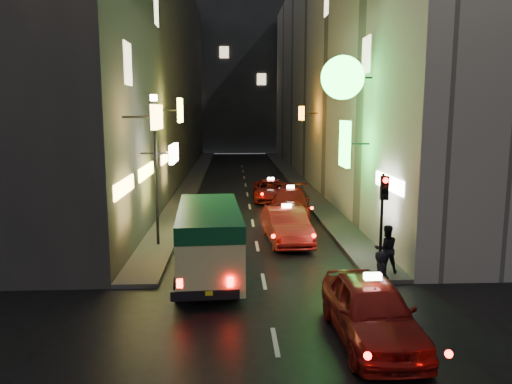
{
  "coord_description": "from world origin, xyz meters",
  "views": [
    {
      "loc": [
        -1.04,
        -7.69,
        5.71
      ],
      "look_at": [
        -0.05,
        13.0,
        2.35
      ],
      "focal_mm": 35.0,
      "sensor_mm": 36.0,
      "label": 1
    }
  ],
  "objects": [
    {
      "name": "building_left",
      "position": [
        -8.0,
        33.99,
        9.0
      ],
      "size": [
        7.52,
        52.0,
        18.0
      ],
      "color": "#3C3937",
      "rests_on": "ground"
    },
    {
      "name": "building_right",
      "position": [
        8.0,
        33.99,
        9.0
      ],
      "size": [
        8.21,
        52.0,
        18.0
      ],
      "color": "#A7A199",
      "rests_on": "ground"
    },
    {
      "name": "building_far",
      "position": [
        0.0,
        66.0,
        11.0
      ],
      "size": [
        30.0,
        10.0,
        22.0
      ],
      "primitive_type": "cube",
      "color": "#35363B",
      "rests_on": "ground"
    },
    {
      "name": "sidewalk_left",
      "position": [
        -4.25,
        34.0,
        0.07
      ],
      "size": [
        1.5,
        52.0,
        0.15
      ],
      "primitive_type": "cube",
      "color": "#484543",
      "rests_on": "ground"
    },
    {
      "name": "sidewalk_right",
      "position": [
        4.25,
        34.0,
        0.07
      ],
      "size": [
        1.5,
        52.0,
        0.15
      ],
      "primitive_type": "cube",
      "color": "#484543",
      "rests_on": "ground"
    },
    {
      "name": "minibus",
      "position": [
        -1.84,
        8.86,
        1.58
      ],
      "size": [
        2.36,
        5.91,
        2.5
      ],
      "color": "#DCD889",
      "rests_on": "ground"
    },
    {
      "name": "taxi_near",
      "position": [
        2.41,
        4.0,
        0.92
      ],
      "size": [
        2.5,
        5.85,
        2.01
      ],
      "color": "maroon",
      "rests_on": "ground"
    },
    {
      "name": "taxi_second",
      "position": [
        1.32,
        13.63,
        0.9
      ],
      "size": [
        2.74,
        5.8,
        1.96
      ],
      "color": "maroon",
      "rests_on": "ground"
    },
    {
      "name": "taxi_third",
      "position": [
        2.15,
        19.25,
        0.89
      ],
      "size": [
        3.05,
        5.87,
        1.95
      ],
      "color": "maroon",
      "rests_on": "ground"
    },
    {
      "name": "taxi_far",
      "position": [
        1.43,
        24.05,
        0.78
      ],
      "size": [
        2.09,
        4.94,
        1.73
      ],
      "color": "maroon",
      "rests_on": "ground"
    },
    {
      "name": "pedestrian_crossing",
      "position": [
        3.19,
        5.78,
        1.01
      ],
      "size": [
        0.53,
        0.73,
        2.03
      ],
      "primitive_type": "imported",
      "rotation": [
        0.0,
        0.0,
        1.42
      ],
      "color": "black",
      "rests_on": "ground"
    },
    {
      "name": "pedestrian_sidewalk",
      "position": [
        4.27,
        8.82,
        1.11
      ],
      "size": [
        0.73,
        0.47,
        1.92
      ],
      "primitive_type": "imported",
      "rotation": [
        0.0,
        0.0,
        3.16
      ],
      "color": "black",
      "rests_on": "sidewalk_right"
    },
    {
      "name": "traffic_light",
      "position": [
        4.0,
        8.47,
        2.69
      ],
      "size": [
        0.26,
        0.43,
        3.5
      ],
      "color": "black",
      "rests_on": "sidewalk_right"
    },
    {
      "name": "lamp_post",
      "position": [
        -4.2,
        13.0,
        3.72
      ],
      "size": [
        0.28,
        0.28,
        6.22
      ],
      "color": "black",
      "rests_on": "sidewalk_left"
    }
  ]
}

